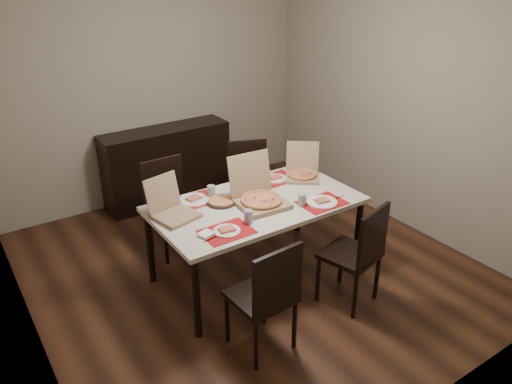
% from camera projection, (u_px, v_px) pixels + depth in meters
% --- Properties ---
extents(ground, '(3.80, 4.00, 0.02)m').
position_uv_depth(ground, '(250.00, 268.00, 4.78)').
color(ground, '#462515').
rests_on(ground, ground).
extents(room_walls, '(3.84, 4.02, 2.62)m').
position_uv_depth(room_walls, '(222.00, 77.00, 4.36)').
color(room_walls, gray).
rests_on(room_walls, ground).
extents(sideboard, '(1.50, 0.40, 0.90)m').
position_uv_depth(sideboard, '(167.00, 165.00, 5.92)').
color(sideboard, black).
rests_on(sideboard, ground).
extents(dining_table, '(1.80, 1.00, 0.75)m').
position_uv_depth(dining_table, '(256.00, 209.00, 4.38)').
color(dining_table, beige).
rests_on(dining_table, ground).
extents(chair_near_left, '(0.44, 0.44, 0.93)m').
position_uv_depth(chair_near_left, '(267.00, 294.00, 3.56)').
color(chair_near_left, black).
rests_on(chair_near_left, ground).
extents(chair_near_right, '(0.51, 0.51, 0.93)m').
position_uv_depth(chair_near_right, '(358.00, 251.00, 4.07)').
color(chair_near_right, black).
rests_on(chair_near_right, ground).
extents(chair_far_left, '(0.42, 0.42, 0.93)m').
position_uv_depth(chair_far_left, '(169.00, 202.00, 4.89)').
color(chair_far_left, black).
rests_on(chair_far_left, ground).
extents(chair_far_right, '(0.55, 0.55, 0.93)m').
position_uv_depth(chair_far_right, '(250.00, 181.00, 5.34)').
color(chair_far_right, black).
rests_on(chair_far_right, ground).
extents(setting_near_left, '(0.49, 0.30, 0.11)m').
position_uv_depth(setting_near_left, '(231.00, 227.00, 3.90)').
color(setting_near_left, '#BA0C0E').
rests_on(setting_near_left, dining_table).
extents(setting_near_right, '(0.47, 0.30, 0.11)m').
position_uv_depth(setting_near_right, '(317.00, 201.00, 4.32)').
color(setting_near_right, '#BA0C0E').
rests_on(setting_near_right, dining_table).
extents(setting_far_left, '(0.46, 0.30, 0.11)m').
position_uv_depth(setting_far_left, '(196.00, 198.00, 4.38)').
color(setting_far_left, '#BA0C0E').
rests_on(setting_far_left, dining_table).
extents(setting_far_right, '(0.48, 0.30, 0.11)m').
position_uv_depth(setting_far_right, '(273.00, 179.00, 4.76)').
color(setting_far_right, '#BA0C0E').
rests_on(setting_far_right, dining_table).
extents(napkin_loose, '(0.16, 0.16, 0.02)m').
position_uv_depth(napkin_loose, '(257.00, 206.00, 4.26)').
color(napkin_loose, white).
rests_on(napkin_loose, dining_table).
extents(pizza_box_center, '(0.43, 0.47, 0.41)m').
position_uv_depth(pizza_box_center, '(259.00, 198.00, 4.30)').
color(pizza_box_center, '#927354').
rests_on(pizza_box_center, dining_table).
extents(pizza_box_right, '(0.46, 0.47, 0.32)m').
position_uv_depth(pizza_box_right, '(302.00, 172.00, 4.82)').
color(pizza_box_right, '#927354').
rests_on(pizza_box_right, dining_table).
extents(pizza_box_left, '(0.39, 0.42, 0.32)m').
position_uv_depth(pizza_box_left, '(172.00, 210.00, 4.10)').
color(pizza_box_left, '#927354').
rests_on(pizza_box_left, dining_table).
extents(faina_plate, '(0.26, 0.26, 0.03)m').
position_uv_depth(faina_plate, '(221.00, 201.00, 4.33)').
color(faina_plate, black).
rests_on(faina_plate, dining_table).
extents(dip_bowl, '(0.16, 0.16, 0.03)m').
position_uv_depth(dip_bowl, '(260.00, 188.00, 4.57)').
color(dip_bowl, white).
rests_on(dip_bowl, dining_table).
extents(soda_bottle, '(0.10, 0.10, 0.29)m').
position_uv_depth(soda_bottle, '(153.00, 198.00, 4.15)').
color(soda_bottle, silver).
rests_on(soda_bottle, dining_table).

